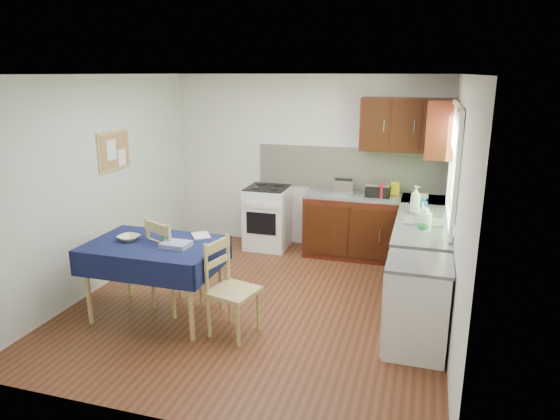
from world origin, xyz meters
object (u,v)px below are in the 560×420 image
(dining_table, at_px, (154,253))
(toaster, at_px, (343,187))
(chair_far, at_px, (171,262))
(chair_near, at_px, (229,285))
(sandwich_press, at_px, (378,190))
(kettle, at_px, (424,220))
(dish_rack, at_px, (423,220))

(dining_table, xyz_separation_m, toaster, (1.56, 2.38, 0.28))
(chair_far, relative_size, chair_near, 1.08)
(chair_far, relative_size, sandwich_press, 3.28)
(dining_table, height_order, kettle, kettle)
(chair_near, bearing_deg, chair_far, 82.35)
(chair_near, height_order, dish_rack, dish_rack)
(chair_near, height_order, kettle, kettle)
(toaster, bearing_deg, kettle, -58.55)
(dining_table, height_order, chair_near, chair_near)
(toaster, distance_m, kettle, 1.77)
(dining_table, distance_m, sandwich_press, 3.15)
(chair_near, distance_m, kettle, 2.16)
(chair_near, distance_m, sandwich_press, 2.80)
(chair_far, relative_size, dish_rack, 2.46)
(dining_table, bearing_deg, chair_near, 8.98)
(chair_far, relative_size, kettle, 4.03)
(dining_table, relative_size, sandwich_press, 4.27)
(dish_rack, bearing_deg, chair_far, -161.02)
(dining_table, relative_size, dish_rack, 3.20)
(chair_near, xyz_separation_m, dish_rack, (1.77, 1.42, 0.41))
(sandwich_press, relative_size, dish_rack, 0.75)
(dining_table, distance_m, kettle, 2.85)
(dining_table, xyz_separation_m, chair_near, (0.88, -0.12, -0.21))
(toaster, relative_size, kettle, 1.11)
(kettle, bearing_deg, chair_near, -147.96)
(chair_far, distance_m, chair_near, 0.86)
(chair_near, xyz_separation_m, sandwich_press, (1.15, 2.51, 0.48))
(toaster, distance_m, dish_rack, 1.53)
(chair_far, xyz_separation_m, toaster, (1.48, 2.18, 0.45))
(chair_near, height_order, sandwich_press, sandwich_press)
(sandwich_press, relative_size, kettle, 1.23)
(dish_rack, bearing_deg, toaster, 130.85)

